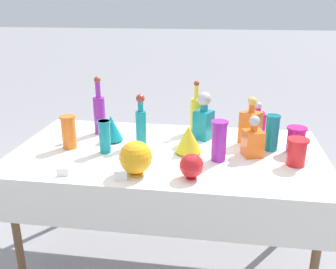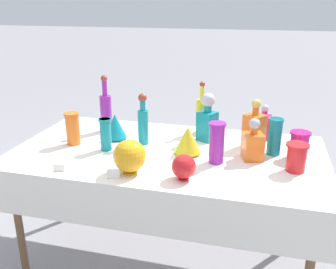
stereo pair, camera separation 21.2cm
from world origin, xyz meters
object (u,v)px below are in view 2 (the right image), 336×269
(slender_vase_1, at_px, (217,142))
(slender_vase_5, at_px, (299,144))
(square_decanter_0, at_px, (253,143))
(tall_bottle_2, at_px, (143,122))
(round_bowl_1, at_px, (184,167))
(slender_vase_0, at_px, (275,136))
(cardboard_box_behind_left, at_px, (199,174))
(tall_bottle_0, at_px, (106,110))
(tall_bottle_1, at_px, (201,114))
(square_decanter_2, at_px, (254,128))
(slender_vase_4, at_px, (106,133))
(slender_vase_2, at_px, (73,128))
(fluted_vase_0, at_px, (188,140))
(square_decanter_3, at_px, (207,119))
(fluted_vase_1, at_px, (115,126))
(round_bowl_0, at_px, (130,156))
(square_decanter_1, at_px, (264,125))
(slender_vase_3, at_px, (297,156))

(slender_vase_1, height_order, slender_vase_5, slender_vase_1)
(square_decanter_0, bearing_deg, tall_bottle_2, 173.83)
(slender_vase_5, relative_size, round_bowl_1, 1.18)
(slender_vase_0, xyz_separation_m, cardboard_box_behind_left, (-0.56, 0.83, -0.70))
(tall_bottle_0, relative_size, tall_bottle_1, 1.10)
(square_decanter_2, xyz_separation_m, slender_vase_4, (-0.82, -0.28, -0.01))
(slender_vase_2, distance_m, fluted_vase_0, 0.70)
(square_decanter_3, xyz_separation_m, slender_vase_5, (0.53, -0.14, -0.06))
(slender_vase_0, relative_size, slender_vase_4, 1.11)
(slender_vase_1, xyz_separation_m, fluted_vase_0, (-0.17, 0.08, -0.03))
(square_decanter_3, bearing_deg, fluted_vase_1, -167.48)
(tall_bottle_2, xyz_separation_m, slender_vase_0, (0.76, 0.03, -0.03))
(square_decanter_0, distance_m, slender_vase_1, 0.21)
(tall_bottle_0, distance_m, round_bowl_1, 0.86)
(round_bowl_0, bearing_deg, square_decanter_1, 47.50)
(tall_bottle_1, relative_size, square_decanter_3, 1.13)
(square_decanter_2, relative_size, cardboard_box_behind_left, 0.50)
(tall_bottle_0, xyz_separation_m, fluted_vase_0, (0.60, -0.25, -0.06))
(square_decanter_1, height_order, slender_vase_0, square_decanter_1)
(slender_vase_3, distance_m, slender_vase_5, 0.18)
(square_decanter_1, relative_size, round_bowl_1, 1.69)
(slender_vase_4, xyz_separation_m, cardboard_box_behind_left, (0.38, 1.01, -0.69))
(tall_bottle_0, xyz_separation_m, slender_vase_5, (1.20, -0.15, -0.06))
(slender_vase_5, bearing_deg, square_decanter_0, -161.27)
(tall_bottle_1, height_order, slender_vase_0, tall_bottle_1)
(slender_vase_3, distance_m, round_bowl_1, 0.58)
(square_decanter_2, bearing_deg, slender_vase_1, -121.69)
(square_decanter_2, relative_size, round_bowl_1, 2.25)
(square_decanter_1, xyz_separation_m, square_decanter_3, (-0.34, -0.13, 0.05))
(square_decanter_1, bearing_deg, slender_vase_3, -69.70)
(square_decanter_2, height_order, fluted_vase_1, square_decanter_2)
(square_decanter_2, height_order, round_bowl_0, square_decanter_2)
(tall_bottle_0, bearing_deg, slender_vase_0, -7.15)
(tall_bottle_2, height_order, square_decanter_2, tall_bottle_2)
(slender_vase_1, height_order, cardboard_box_behind_left, slender_vase_1)
(tall_bottle_1, distance_m, square_decanter_3, 0.14)
(square_decanter_1, xyz_separation_m, slender_vase_5, (0.20, -0.28, -0.00))
(fluted_vase_0, bearing_deg, slender_vase_2, -178.15)
(square_decanter_1, bearing_deg, slender_vase_5, -54.85)
(square_decanter_0, relative_size, square_decanter_3, 0.78)
(slender_vase_3, bearing_deg, square_decanter_1, 110.30)
(square_decanter_3, height_order, fluted_vase_1, square_decanter_3)
(fluted_vase_1, bearing_deg, round_bowl_1, -39.63)
(round_bowl_0, xyz_separation_m, round_bowl_1, (0.28, -0.00, -0.02))
(square_decanter_3, distance_m, slender_vase_1, 0.34)
(slender_vase_2, relative_size, round_bowl_1, 1.54)
(round_bowl_1, distance_m, cardboard_box_behind_left, 1.43)
(slender_vase_3, distance_m, fluted_vase_0, 0.58)
(square_decanter_1, bearing_deg, fluted_vase_1, -163.89)
(square_decanter_0, xyz_separation_m, square_decanter_2, (-0.00, 0.20, 0.02))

